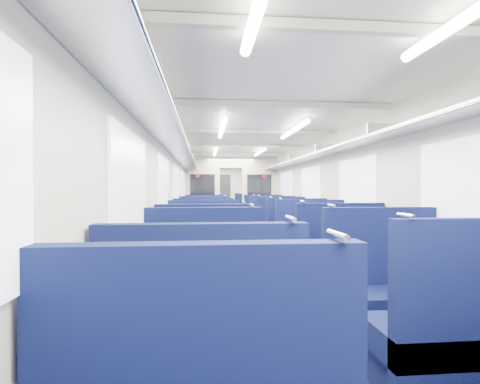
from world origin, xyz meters
TOP-DOWN VIEW (x-y plane):
  - floor at (0.00, 0.00)m, footprint 2.80×18.00m
  - ceiling at (0.00, 0.00)m, footprint 2.80×18.00m
  - wall_left at (-1.40, 0.00)m, footprint 0.02×18.00m
  - dado_left at (-1.39, 0.00)m, footprint 0.03×17.90m
  - wall_right at (1.40, 0.00)m, footprint 0.02×18.00m
  - dado_right at (1.39, 0.00)m, footprint 0.03×17.90m
  - wall_far at (0.00, 9.00)m, footprint 2.80×0.02m
  - luggage_rack_left at (-1.21, 0.00)m, footprint 0.36×17.40m
  - luggage_rack_right at (1.21, 0.00)m, footprint 0.36×17.40m
  - windows at (0.00, -0.46)m, footprint 2.78×15.60m
  - ceiling_fittings at (0.00, -0.26)m, footprint 2.70×16.06m
  - end_door at (0.00, 8.94)m, footprint 0.75×0.06m
  - bulkhead at (-0.00, 3.30)m, footprint 2.80×0.10m
  - seat_4 at (-0.83, -6.05)m, footprint 1.09×0.60m
  - seat_5 at (0.83, -5.88)m, footprint 1.09×0.60m
  - seat_6 at (-0.83, -4.76)m, footprint 1.09×0.60m
  - seat_7 at (0.83, -4.91)m, footprint 1.09×0.60m
  - seat_8 at (-0.83, -3.71)m, footprint 1.09×0.60m
  - seat_9 at (0.83, -3.58)m, footprint 1.09×0.60m
  - seat_10 at (-0.83, -2.54)m, footprint 1.09×0.60m
  - seat_11 at (0.83, -2.59)m, footprint 1.09×0.60m
  - seat_12 at (-0.83, -1.26)m, footprint 1.09×0.60m
  - seat_13 at (0.83, -1.44)m, footprint 1.09×0.60m
  - seat_14 at (-0.83, -0.11)m, footprint 1.09×0.60m
  - seat_15 at (0.83, -0.32)m, footprint 1.09×0.60m
  - seat_16 at (-0.83, 0.81)m, footprint 1.09×0.60m
  - seat_17 at (0.83, 0.87)m, footprint 1.09×0.60m
  - seat_18 at (-0.83, 2.17)m, footprint 1.09×0.60m
  - seat_19 at (0.83, 1.99)m, footprint 1.09×0.60m
  - seat_20 at (-0.83, 4.00)m, footprint 1.09×0.60m
  - seat_21 at (0.83, 4.13)m, footprint 1.09×0.60m
  - seat_22 at (-0.83, 5.24)m, footprint 1.09×0.60m
  - seat_23 at (0.83, 5.20)m, footprint 1.09×0.60m

SIDE VIEW (x-z plane):
  - floor at x=0.00m, z-range -0.01..0.01m
  - dado_left at x=-1.39m, z-range 0.00..0.70m
  - dado_right at x=1.39m, z-range 0.00..0.70m
  - seat_4 at x=-0.83m, z-range -0.23..0.98m
  - seat_5 at x=0.83m, z-range -0.23..0.98m
  - seat_6 at x=-0.83m, z-range -0.23..0.98m
  - seat_7 at x=0.83m, z-range -0.23..0.98m
  - seat_8 at x=-0.83m, z-range -0.23..0.98m
  - seat_9 at x=0.83m, z-range -0.23..0.98m
  - seat_10 at x=-0.83m, z-range -0.23..0.98m
  - seat_11 at x=0.83m, z-range -0.23..0.98m
  - seat_12 at x=-0.83m, z-range -0.23..0.98m
  - seat_13 at x=0.83m, z-range -0.23..0.98m
  - seat_14 at x=-0.83m, z-range -0.23..0.98m
  - seat_15 at x=0.83m, z-range -0.23..0.98m
  - seat_16 at x=-0.83m, z-range -0.23..0.98m
  - seat_17 at x=0.83m, z-range -0.23..0.98m
  - seat_18 at x=-0.83m, z-range -0.23..0.98m
  - seat_19 at x=0.83m, z-range -0.23..0.98m
  - seat_20 at x=-0.83m, z-range -0.23..0.98m
  - seat_21 at x=0.83m, z-range -0.23..0.98m
  - seat_22 at x=-0.83m, z-range -0.23..0.98m
  - seat_23 at x=0.83m, z-range -0.23..0.98m
  - end_door at x=0.00m, z-range 0.00..2.00m
  - wall_left at x=-1.40m, z-range 0.00..2.35m
  - wall_right at x=1.40m, z-range 0.00..2.35m
  - wall_far at x=0.00m, z-range 0.00..2.35m
  - bulkhead at x=0.00m, z-range 0.06..2.41m
  - windows at x=0.00m, z-range 1.04..1.79m
  - luggage_rack_left at x=-1.21m, z-range 1.88..2.06m
  - luggage_rack_right at x=1.21m, z-range 1.88..2.06m
  - ceiling_fittings at x=0.00m, z-range 2.23..2.35m
  - ceiling at x=0.00m, z-range 2.35..2.35m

